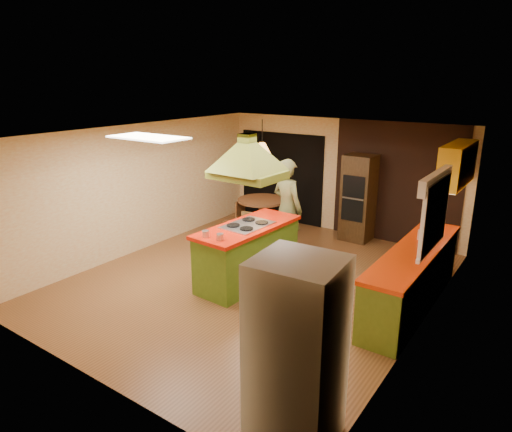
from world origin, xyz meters
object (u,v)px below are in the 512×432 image
Objects in this scene: man at (287,209)px; dining_table at (262,209)px; wall_oven at (358,198)px; refrigerator at (296,354)px; canister_large at (436,220)px; kitchen_island at (248,253)px.

dining_table is at bearing -21.37° from man.
dining_table is at bearing -154.10° from wall_oven.
man is 4.69m from refrigerator.
dining_table is at bearing 177.07° from canister_large.
refrigerator is (2.49, -3.98, -0.03)m from man.
canister_large is at bearing 41.62° from kitchen_island.
canister_large is at bearing -151.79° from man.
refrigerator reaches higher than dining_table.
man is 9.27× the size of canister_large.
wall_oven is (0.68, 3.03, 0.41)m from kitchen_island.
canister_large reaches higher than kitchen_island.
dining_table is (-1.18, 2.17, 0.05)m from kitchen_island.
refrigerator reaches higher than wall_oven.
canister_large is (0.06, 4.60, 0.09)m from refrigerator.
refrigerator is 6.02m from dining_table.
refrigerator is at bearing 136.52° from man.
kitchen_island is at bearing -61.45° from dining_table.
man is 1.45m from dining_table.
canister_large reaches higher than dining_table.
kitchen_island is at bearing -141.67° from canister_large.
man is (-0.05, 1.35, 0.45)m from kitchen_island.
canister_large is (3.68, -0.19, 0.47)m from dining_table.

